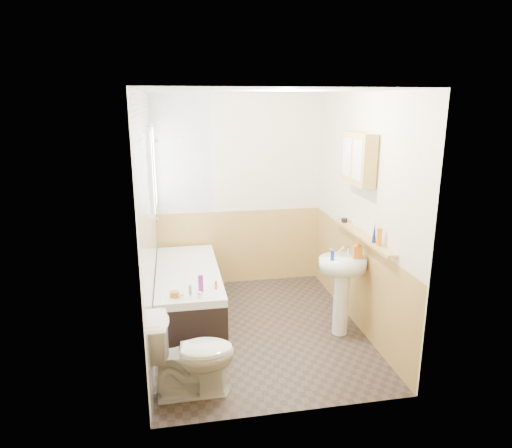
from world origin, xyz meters
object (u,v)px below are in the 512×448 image
Objects in this scene: sink at (342,280)px; bathtub at (188,292)px; pine_shelf at (362,236)px; toilet at (192,355)px; medicine_cabinet at (358,159)px.

bathtub is at bearing 149.72° from sink.
pine_shelf is at bearing -20.76° from bathtub.
sink reaches higher than toilet.
toilet is (-0.03, -1.45, 0.06)m from bathtub.
toilet reaches higher than bathtub.
toilet is 1.27× the size of medicine_cabinet.
toilet is at bearing -161.00° from sink.
pine_shelf is at bearing -66.23° from toilet.
medicine_cabinet is at bearing 36.54° from sink.
medicine_cabinet is (1.74, -0.53, 1.55)m from bathtub.
bathtub is 2.39m from medicine_cabinet.
toilet is at bearing -156.46° from pine_shelf.
pine_shelf is 0.79m from medicine_cabinet.
pine_shelf reaches higher than bathtub.
pine_shelf reaches higher than sink.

